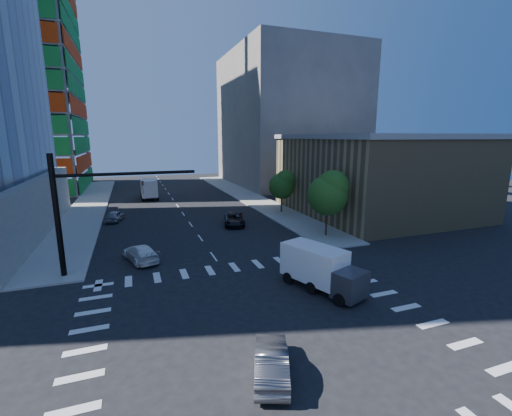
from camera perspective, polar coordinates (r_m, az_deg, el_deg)
name	(u,v)px	position (r m, az deg, el deg)	size (l,w,h in m)	color
ground	(264,327)	(19.96, 1.28, -19.17)	(160.00, 160.00, 0.00)	black
road_markings	(264,327)	(19.96, 1.28, -19.16)	(20.00, 20.00, 0.01)	silver
sidewalk_ne	(247,196)	(59.86, -1.54, 1.98)	(5.00, 60.00, 0.15)	#9A9691
sidewalk_nw	(89,206)	(57.18, -26.02, 0.32)	(5.00, 60.00, 0.15)	#9A9691
commercial_building	(376,174)	(49.41, 19.38, 5.37)	(20.50, 22.50, 10.60)	#8B7A50
bg_building_ne	(287,120)	(78.43, 5.17, 14.47)	(24.00, 30.00, 28.00)	slate
signal_mast_nw	(79,204)	(28.08, -27.41, 0.67)	(10.20, 0.40, 9.00)	black
tree_south	(329,192)	(35.75, 12.11, 2.55)	(4.16, 4.16, 6.82)	#382316
tree_north	(283,184)	(46.45, 4.51, 3.99)	(3.54, 3.52, 5.78)	#382316
car_nb_far	(234,219)	(40.60, -3.62, -1.87)	(2.31, 5.00, 1.39)	black
car_sb_near	(140,253)	(30.57, -18.70, -7.13)	(1.92, 4.72, 1.37)	white
car_sb_mid	(115,216)	(45.82, -22.43, -1.22)	(1.55, 3.85, 1.31)	gray
car_sb_cross	(271,361)	(16.37, 2.56, -24.10)	(1.43, 4.10, 1.35)	#504F55
box_truck_near	(324,273)	(23.95, 11.26, -10.51)	(4.10, 5.95, 2.88)	black
box_truck_far	(149,190)	(60.76, -17.43, 2.92)	(2.69, 6.31, 3.31)	black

